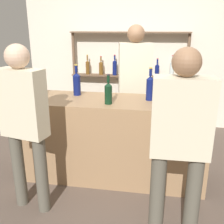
{
  "coord_description": "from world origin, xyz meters",
  "views": [
    {
      "loc": [
        0.47,
        -2.81,
        1.76
      ],
      "look_at": [
        0.0,
        0.0,
        0.82
      ],
      "focal_mm": 42.0,
      "sensor_mm": 36.0,
      "label": 1
    }
  ],
  "objects_px": {
    "counter_bottle_2": "(33,86)",
    "customer_right": "(180,136)",
    "counter_bottle_0": "(108,93)",
    "ice_bucket": "(177,89)",
    "customer_left": "(24,119)",
    "counter_bottle_1": "(150,87)",
    "server_behind_counter": "(135,79)",
    "counter_bottle_3": "(77,83)"
  },
  "relations": [
    {
      "from": "counter_bottle_0",
      "to": "customer_left",
      "type": "xyz_separation_m",
      "value": [
        -0.68,
        -0.57,
        -0.13
      ]
    },
    {
      "from": "ice_bucket",
      "to": "server_behind_counter",
      "type": "relative_size",
      "value": 0.14
    },
    {
      "from": "customer_right",
      "to": "customer_left",
      "type": "bearing_deg",
      "value": 82.53
    },
    {
      "from": "counter_bottle_0",
      "to": "customer_left",
      "type": "relative_size",
      "value": 0.2
    },
    {
      "from": "counter_bottle_2",
      "to": "customer_right",
      "type": "xyz_separation_m",
      "value": [
        1.59,
        -0.83,
        -0.15
      ]
    },
    {
      "from": "customer_left",
      "to": "server_behind_counter",
      "type": "relative_size",
      "value": 0.91
    },
    {
      "from": "counter_bottle_1",
      "to": "customer_right",
      "type": "height_order",
      "value": "customer_right"
    },
    {
      "from": "counter_bottle_1",
      "to": "counter_bottle_2",
      "type": "height_order",
      "value": "counter_bottle_1"
    },
    {
      "from": "counter_bottle_0",
      "to": "server_behind_counter",
      "type": "distance_m",
      "value": 0.95
    },
    {
      "from": "counter_bottle_2",
      "to": "customer_left",
      "type": "relative_size",
      "value": 0.21
    },
    {
      "from": "counter_bottle_2",
      "to": "counter_bottle_3",
      "type": "height_order",
      "value": "counter_bottle_3"
    },
    {
      "from": "counter_bottle_1",
      "to": "counter_bottle_2",
      "type": "bearing_deg",
      "value": -174.57
    },
    {
      "from": "counter_bottle_3",
      "to": "counter_bottle_0",
      "type": "bearing_deg",
      "value": -35.03
    },
    {
      "from": "counter_bottle_0",
      "to": "ice_bucket",
      "type": "relative_size",
      "value": 1.32
    },
    {
      "from": "counter_bottle_0",
      "to": "ice_bucket",
      "type": "bearing_deg",
      "value": 22.99
    },
    {
      "from": "counter_bottle_2",
      "to": "ice_bucket",
      "type": "height_order",
      "value": "counter_bottle_2"
    },
    {
      "from": "customer_left",
      "to": "server_behind_counter",
      "type": "distance_m",
      "value": 1.74
    },
    {
      "from": "ice_bucket",
      "to": "server_behind_counter",
      "type": "bearing_deg",
      "value": 130.82
    },
    {
      "from": "counter_bottle_2",
      "to": "ice_bucket",
      "type": "xyz_separation_m",
      "value": [
        1.63,
        0.21,
        -0.01
      ]
    },
    {
      "from": "counter_bottle_2",
      "to": "ice_bucket",
      "type": "relative_size",
      "value": 1.4
    },
    {
      "from": "counter_bottle_0",
      "to": "ice_bucket",
      "type": "distance_m",
      "value": 0.8
    },
    {
      "from": "counter_bottle_0",
      "to": "counter_bottle_2",
      "type": "bearing_deg",
      "value": 173.56
    },
    {
      "from": "counter_bottle_2",
      "to": "ice_bucket",
      "type": "bearing_deg",
      "value": 7.37
    },
    {
      "from": "customer_left",
      "to": "server_behind_counter",
      "type": "xyz_separation_m",
      "value": [
        0.89,
        1.49,
        0.1
      ]
    },
    {
      "from": "counter_bottle_3",
      "to": "customer_left",
      "type": "distance_m",
      "value": 0.92
    },
    {
      "from": "counter_bottle_0",
      "to": "customer_right",
      "type": "height_order",
      "value": "customer_right"
    },
    {
      "from": "counter_bottle_0",
      "to": "customer_left",
      "type": "distance_m",
      "value": 0.9
    },
    {
      "from": "ice_bucket",
      "to": "customer_left",
      "type": "distance_m",
      "value": 1.67
    },
    {
      "from": "counter_bottle_2",
      "to": "server_behind_counter",
      "type": "bearing_deg",
      "value": 36.94
    },
    {
      "from": "counter_bottle_3",
      "to": "server_behind_counter",
      "type": "bearing_deg",
      "value": 44.0
    },
    {
      "from": "counter_bottle_3",
      "to": "ice_bucket",
      "type": "bearing_deg",
      "value": 0.23
    },
    {
      "from": "counter_bottle_1",
      "to": "ice_bucket",
      "type": "xyz_separation_m",
      "value": [
        0.31,
        0.09,
        -0.02
      ]
    },
    {
      "from": "counter_bottle_2",
      "to": "customer_left",
      "type": "height_order",
      "value": "customer_left"
    },
    {
      "from": "counter_bottle_1",
      "to": "customer_right",
      "type": "distance_m",
      "value": 1.0
    },
    {
      "from": "counter_bottle_2",
      "to": "server_behind_counter",
      "type": "xyz_separation_m",
      "value": [
        1.1,
        0.83,
        -0.04
      ]
    },
    {
      "from": "counter_bottle_0",
      "to": "counter_bottle_3",
      "type": "distance_m",
      "value": 0.54
    },
    {
      "from": "customer_left",
      "to": "server_behind_counter",
      "type": "bearing_deg",
      "value": -18.66
    },
    {
      "from": "customer_right",
      "to": "counter_bottle_1",
      "type": "bearing_deg",
      "value": 14.8
    },
    {
      "from": "customer_left",
      "to": "customer_right",
      "type": "distance_m",
      "value": 1.39
    },
    {
      "from": "counter_bottle_1",
      "to": "counter_bottle_2",
      "type": "relative_size",
      "value": 1.08
    },
    {
      "from": "customer_left",
      "to": "counter_bottle_2",
      "type": "bearing_deg",
      "value": 29.81
    },
    {
      "from": "customer_right",
      "to": "server_behind_counter",
      "type": "distance_m",
      "value": 1.73
    }
  ]
}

